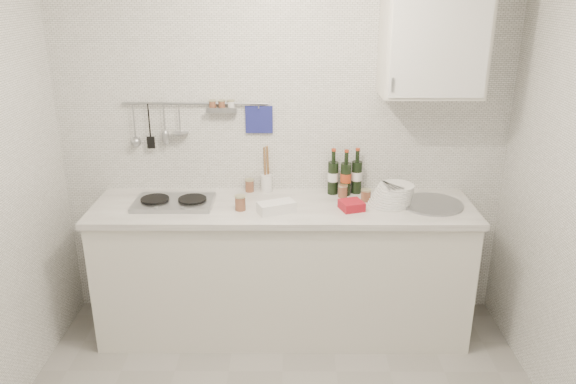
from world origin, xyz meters
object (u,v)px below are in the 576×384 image
object	(u,v)px
wall_cabinet	(433,37)
plate_stack_sink	(393,195)
wine_bottles	(345,172)
utensil_crock	(266,181)
plate_stack_hob	(160,202)

from	to	relation	value
wall_cabinet	plate_stack_sink	world-z (taller)	wall_cabinet
wall_cabinet	wine_bottles	size ratio (longest dim) A/B	2.26
plate_stack_sink	utensil_crock	xyz separation A→B (m)	(-0.82, 0.22, 0.02)
plate_stack_hob	utensil_crock	distance (m)	0.72
plate_stack_hob	utensil_crock	bearing A→B (deg)	19.58
wall_cabinet	utensil_crock	distance (m)	1.40
wall_cabinet	plate_stack_sink	xyz separation A→B (m)	(-0.20, -0.09, -0.97)
plate_stack_hob	plate_stack_sink	bearing A→B (deg)	0.79
wall_cabinet	utensil_crock	xyz separation A→B (m)	(-1.02, 0.13, -0.95)
plate_stack_hob	plate_stack_sink	distance (m)	1.50
wall_cabinet	wine_bottles	bearing A→B (deg)	169.81
plate_stack_hob	utensil_crock	xyz separation A→B (m)	(0.68, 0.24, 0.06)
wine_bottles	utensil_crock	distance (m)	0.54
plate_stack_sink	utensil_crock	size ratio (longest dim) A/B	0.92
plate_stack_hob	wine_bottles	distance (m)	1.23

